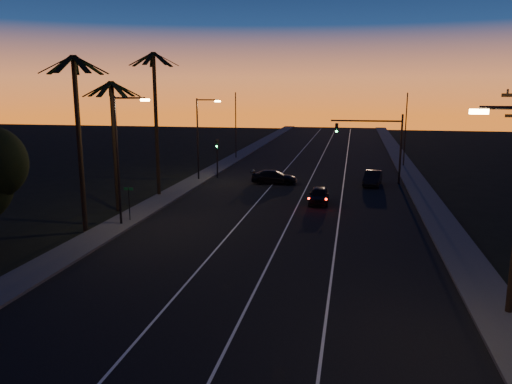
% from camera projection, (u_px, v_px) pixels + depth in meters
% --- Properties ---
extents(road, '(20.00, 170.00, 0.01)m').
position_uv_depth(road, '(294.00, 201.00, 42.65)').
color(road, black).
rests_on(road, ground).
extents(sidewalk_left, '(2.40, 170.00, 0.16)m').
position_uv_depth(sidewalk_left, '(170.00, 195.00, 44.75)').
color(sidewalk_left, '#3B3C39').
rests_on(sidewalk_left, ground).
extents(sidewalk_right, '(2.40, 170.00, 0.16)m').
position_uv_depth(sidewalk_right, '(431.00, 206.00, 40.53)').
color(sidewalk_right, '#3B3C39').
rests_on(sidewalk_right, ground).
extents(lane_stripe_left, '(0.12, 160.00, 0.01)m').
position_uv_depth(lane_stripe_left, '(259.00, 200.00, 43.22)').
color(lane_stripe_left, silver).
rests_on(lane_stripe_left, road).
extents(lane_stripe_mid, '(0.12, 160.00, 0.01)m').
position_uv_depth(lane_stripe_mid, '(299.00, 201.00, 42.56)').
color(lane_stripe_mid, silver).
rests_on(lane_stripe_mid, road).
extents(lane_stripe_right, '(0.12, 160.00, 0.01)m').
position_uv_depth(lane_stripe_right, '(341.00, 203.00, 41.90)').
color(lane_stripe_right, silver).
rests_on(lane_stripe_right, road).
extents(palm_near, '(4.25, 4.16, 11.53)m').
position_uv_depth(palm_near, '(78.00, 126.00, 32.06)').
color(palm_near, black).
rests_on(palm_near, ground).
extents(palm_mid, '(4.25, 4.16, 10.03)m').
position_uv_depth(palm_mid, '(114.00, 131.00, 38.11)').
color(palm_mid, black).
rests_on(palm_mid, ground).
extents(palm_far, '(4.25, 4.16, 12.53)m').
position_uv_depth(palm_far, '(156.00, 110.00, 43.41)').
color(palm_far, black).
rests_on(palm_far, ground).
extents(streetlight_left_near, '(2.55, 0.26, 9.00)m').
position_uv_depth(streetlight_left_near, '(121.00, 150.00, 33.98)').
color(streetlight_left_near, black).
rests_on(streetlight_left_near, ground).
extents(streetlight_left_far, '(2.55, 0.26, 8.50)m').
position_uv_depth(streetlight_left_far, '(200.00, 132.00, 51.33)').
color(streetlight_left_far, black).
rests_on(streetlight_left_far, ground).
extents(street_sign, '(0.70, 0.06, 2.60)m').
position_uv_depth(street_sign, '(129.00, 200.00, 35.71)').
color(street_sign, black).
rests_on(street_sign, ground).
extents(signal_mast, '(7.10, 0.41, 7.00)m').
position_uv_depth(signal_mast, '(377.00, 136.00, 49.94)').
color(signal_mast, black).
rests_on(signal_mast, ground).
extents(signal_post, '(0.28, 0.37, 4.20)m').
position_uv_depth(signal_post, '(217.00, 151.00, 53.45)').
color(signal_post, black).
rests_on(signal_post, ground).
extents(far_pole_left, '(0.14, 0.14, 9.00)m').
position_uv_depth(far_pole_left, '(236.00, 126.00, 67.84)').
color(far_pole_left, black).
rests_on(far_pole_left, ground).
extents(far_pole_right, '(0.14, 0.14, 9.00)m').
position_uv_depth(far_pole_right, '(405.00, 130.00, 60.81)').
color(far_pole_right, black).
rests_on(far_pole_right, ground).
extents(lead_car, '(1.69, 4.50, 1.36)m').
position_uv_depth(lead_car, '(319.00, 195.00, 41.78)').
color(lead_car, black).
rests_on(lead_car, road).
extents(right_car, '(2.09, 4.55, 1.44)m').
position_uv_depth(right_car, '(373.00, 178.00, 49.57)').
color(right_car, black).
rests_on(right_car, road).
extents(cross_car, '(4.79, 2.18, 1.36)m').
position_uv_depth(cross_car, '(274.00, 177.00, 50.51)').
color(cross_car, black).
rests_on(cross_car, road).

